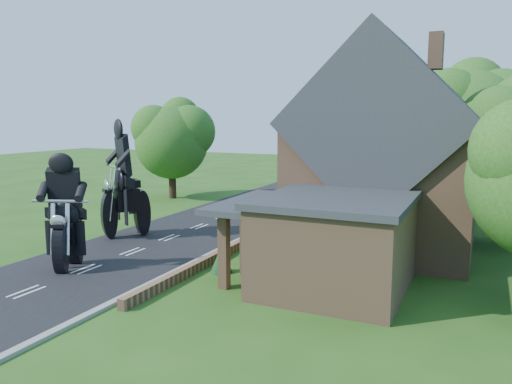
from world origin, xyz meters
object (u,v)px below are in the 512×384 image
at_px(garden_wall, 260,234).
at_px(house, 386,158).
at_px(annex, 332,241).
at_px(motorcycle_lead, 68,252).
at_px(motorcycle_follow, 126,220).

height_order(garden_wall, house, house).
bearing_deg(garden_wall, annex, -46.16).
height_order(annex, motorcycle_lead, annex).
bearing_deg(annex, motorcycle_follow, 165.62).
bearing_deg(motorcycle_follow, motorcycle_lead, 141.10).
xyz_separation_m(house, motorcycle_lead, (-11.21, -9.25, -3.62)).
height_order(garden_wall, annex, annex).
bearing_deg(garden_wall, motorcycle_follow, -157.50).
bearing_deg(house, garden_wall, -170.83).
distance_m(motorcycle_lead, motorcycle_follow, 5.75).
relative_size(garden_wall, annex, 3.12).
height_order(garden_wall, motorcycle_follow, motorcycle_follow).
bearing_deg(house, motorcycle_lead, -140.48).
distance_m(annex, motorcycle_follow, 12.51).
bearing_deg(garden_wall, house, 9.17).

